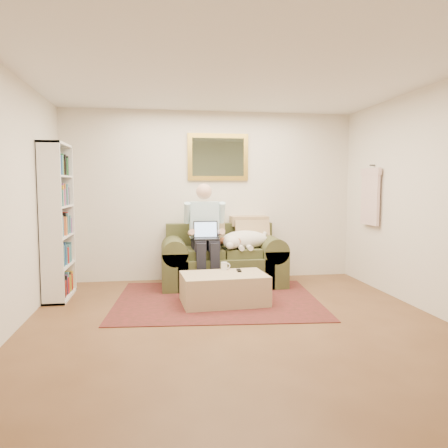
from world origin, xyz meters
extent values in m
cube|color=brown|center=(0.00, 0.00, 0.00)|extent=(4.50, 5.00, 0.01)
cube|color=white|center=(0.00, 0.00, 2.60)|extent=(4.50, 5.00, 0.01)
cube|color=silver|center=(0.00, 2.50, 1.30)|extent=(4.50, 0.01, 2.60)
cube|color=silver|center=(-2.25, 0.00, 1.30)|extent=(0.01, 5.00, 2.60)
cube|color=silver|center=(2.25, 0.00, 1.30)|extent=(0.01, 5.00, 2.60)
cube|color=#342015|center=(-0.08, 1.17, 0.01)|extent=(2.71, 2.25, 0.01)
cube|color=#4D4C28|center=(0.11, 1.98, 0.22)|extent=(1.35, 0.86, 0.44)
cube|color=#4D4C28|center=(0.11, 2.36, 0.66)|extent=(1.63, 0.19, 0.45)
cube|color=#4D4C28|center=(-0.59, 1.98, 0.27)|extent=(0.35, 0.86, 0.90)
cube|color=#4D4C28|center=(0.82, 1.98, 0.27)|extent=(0.35, 0.86, 0.90)
cube|color=#4D4C28|center=(-0.15, 1.93, 0.50)|extent=(0.51, 0.58, 0.12)
cube|color=#4D4C28|center=(0.38, 1.93, 0.50)|extent=(0.51, 0.58, 0.12)
cube|color=black|center=(-0.15, 1.73, 0.72)|extent=(0.34, 0.24, 0.02)
cube|color=black|center=(-0.15, 1.85, 0.84)|extent=(0.34, 0.07, 0.24)
cube|color=#99BFF2|center=(-0.15, 1.84, 0.84)|extent=(0.31, 0.05, 0.20)
cube|color=tan|center=(-0.02, 0.99, 0.19)|extent=(1.07, 0.72, 0.37)
cylinder|color=white|center=(0.02, 1.25, 0.42)|extent=(0.08, 0.08, 0.10)
cube|color=black|center=(0.20, 1.13, 0.38)|extent=(0.06, 0.15, 0.02)
cube|color=gold|center=(0.11, 2.48, 1.90)|extent=(0.94, 0.04, 0.72)
cube|color=gray|center=(0.11, 2.46, 1.90)|extent=(0.80, 0.01, 0.58)
camera|label=1|loc=(-0.82, -4.26, 1.47)|focal=35.00mm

